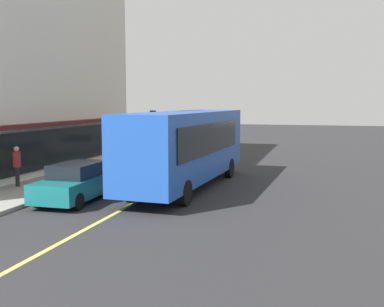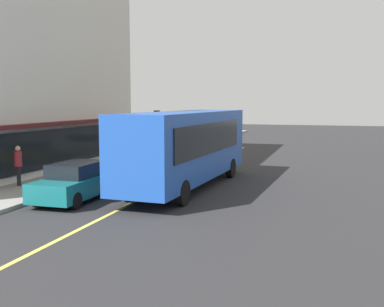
{
  "view_description": "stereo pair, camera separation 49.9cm",
  "coord_description": "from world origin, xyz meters",
  "px_view_note": "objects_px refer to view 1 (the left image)",
  "views": [
    {
      "loc": [
        -21.7,
        -6.96,
        3.93
      ],
      "look_at": [
        -1.68,
        -1.31,
        1.6
      ],
      "focal_mm": 43.0,
      "sensor_mm": 36.0,
      "label": 1
    },
    {
      "loc": [
        -21.56,
        -7.44,
        3.93
      ],
      "look_at": [
        -1.68,
        -1.31,
        1.6
      ],
      "focal_mm": 43.0,
      "sensor_mm": 36.0,
      "label": 2
    }
  ],
  "objects_px": {
    "car_teal": "(77,182)",
    "car_white": "(182,147)",
    "bus": "(187,145)",
    "pedestrian_by_curb": "(166,139)",
    "pedestrian_mid_block": "(133,141)",
    "car_yellow": "(154,157)",
    "pedestrian_near_storefront": "(17,162)",
    "traffic_light": "(153,122)"
  },
  "relations": [
    {
      "from": "car_teal",
      "to": "car_white",
      "type": "relative_size",
      "value": 0.99
    },
    {
      "from": "pedestrian_by_curb",
      "to": "pedestrian_mid_block",
      "type": "xyz_separation_m",
      "value": [
        -1.06,
        2.27,
        -0.14
      ]
    },
    {
      "from": "car_teal",
      "to": "pedestrian_mid_block",
      "type": "bearing_deg",
      "value": 14.9
    },
    {
      "from": "bus",
      "to": "pedestrian_by_curb",
      "type": "bearing_deg",
      "value": 23.03
    },
    {
      "from": "pedestrian_near_storefront",
      "to": "pedestrian_mid_block",
      "type": "bearing_deg",
      "value": 0.9
    },
    {
      "from": "car_yellow",
      "to": "pedestrian_by_curb",
      "type": "bearing_deg",
      "value": 13.08
    },
    {
      "from": "traffic_light",
      "to": "pedestrian_by_curb",
      "type": "relative_size",
      "value": 1.81
    },
    {
      "from": "pedestrian_by_curb",
      "to": "car_teal",
      "type": "bearing_deg",
      "value": -173.9
    },
    {
      "from": "traffic_light",
      "to": "pedestrian_mid_block",
      "type": "xyz_separation_m",
      "value": [
        0.79,
        1.93,
        -1.45
      ]
    },
    {
      "from": "pedestrian_mid_block",
      "to": "car_teal",
      "type": "bearing_deg",
      "value": -165.1
    },
    {
      "from": "pedestrian_by_curb",
      "to": "pedestrian_mid_block",
      "type": "height_order",
      "value": "pedestrian_by_curb"
    },
    {
      "from": "pedestrian_mid_block",
      "to": "bus",
      "type": "bearing_deg",
      "value": -146.14
    },
    {
      "from": "pedestrian_near_storefront",
      "to": "pedestrian_mid_block",
      "type": "height_order",
      "value": "pedestrian_near_storefront"
    },
    {
      "from": "car_teal",
      "to": "car_yellow",
      "type": "distance_m",
      "value": 8.81
    },
    {
      "from": "traffic_light",
      "to": "pedestrian_near_storefront",
      "type": "distance_m",
      "value": 13.02
    },
    {
      "from": "car_white",
      "to": "car_yellow",
      "type": "height_order",
      "value": "same"
    },
    {
      "from": "pedestrian_near_storefront",
      "to": "car_yellow",
      "type": "bearing_deg",
      "value": -26.66
    },
    {
      "from": "bus",
      "to": "pedestrian_mid_block",
      "type": "bearing_deg",
      "value": 33.86
    },
    {
      "from": "car_teal",
      "to": "pedestrian_by_curb",
      "type": "relative_size",
      "value": 2.45
    },
    {
      "from": "car_white",
      "to": "car_teal",
      "type": "bearing_deg",
      "value": -179.11
    },
    {
      "from": "bus",
      "to": "car_yellow",
      "type": "relative_size",
      "value": 2.61
    },
    {
      "from": "bus",
      "to": "car_white",
      "type": "bearing_deg",
      "value": 18.26
    },
    {
      "from": "traffic_light",
      "to": "car_yellow",
      "type": "xyz_separation_m",
      "value": [
        -5.39,
        -2.03,
        -1.79
      ]
    },
    {
      "from": "car_yellow",
      "to": "pedestrian_mid_block",
      "type": "distance_m",
      "value": 7.34
    },
    {
      "from": "car_white",
      "to": "bus",
      "type": "bearing_deg",
      "value": -161.74
    },
    {
      "from": "bus",
      "to": "traffic_light",
      "type": "xyz_separation_m",
      "value": [
        10.29,
        5.51,
        0.55
      ]
    },
    {
      "from": "pedestrian_by_curb",
      "to": "pedestrian_near_storefront",
      "type": "bearing_deg",
      "value": 172.02
    },
    {
      "from": "bus",
      "to": "car_yellow",
      "type": "height_order",
      "value": "bus"
    },
    {
      "from": "car_white",
      "to": "pedestrian_near_storefront",
      "type": "relative_size",
      "value": 2.39
    },
    {
      "from": "car_yellow",
      "to": "pedestrian_near_storefront",
      "type": "bearing_deg",
      "value": 153.34
    },
    {
      "from": "bus",
      "to": "traffic_light",
      "type": "bearing_deg",
      "value": 28.15
    },
    {
      "from": "traffic_light",
      "to": "pedestrian_mid_block",
      "type": "bearing_deg",
      "value": 67.82
    },
    {
      "from": "bus",
      "to": "pedestrian_by_curb",
      "type": "distance_m",
      "value": 13.21
    },
    {
      "from": "car_teal",
      "to": "car_yellow",
      "type": "bearing_deg",
      "value": 0.21
    },
    {
      "from": "car_teal",
      "to": "car_yellow",
      "type": "height_order",
      "value": "same"
    },
    {
      "from": "bus",
      "to": "traffic_light",
      "type": "distance_m",
      "value": 11.69
    },
    {
      "from": "pedestrian_near_storefront",
      "to": "bus",
      "type": "bearing_deg",
      "value": -70.52
    },
    {
      "from": "traffic_light",
      "to": "pedestrian_mid_block",
      "type": "distance_m",
      "value": 2.54
    },
    {
      "from": "car_yellow",
      "to": "pedestrian_mid_block",
      "type": "xyz_separation_m",
      "value": [
        6.18,
        3.96,
        0.34
      ]
    },
    {
      "from": "bus",
      "to": "pedestrian_mid_block",
      "type": "height_order",
      "value": "bus"
    },
    {
      "from": "car_yellow",
      "to": "car_white",
      "type": "bearing_deg",
      "value": 1.86
    },
    {
      "from": "bus",
      "to": "car_teal",
      "type": "bearing_deg",
      "value": 138.63
    }
  ]
}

